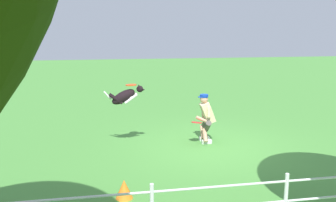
{
  "coord_description": "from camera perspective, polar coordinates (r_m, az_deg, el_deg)",
  "views": [
    {
      "loc": [
        2.73,
        8.52,
        2.94
      ],
      "look_at": [
        1.03,
        -0.58,
        1.15
      ],
      "focal_mm": 39.26,
      "sensor_mm": 36.0,
      "label": 1
    }
  ],
  "objects": [
    {
      "name": "ground_plane",
      "position": [
        9.42,
        6.89,
        -7.35
      ],
      "size": [
        60.0,
        60.0,
        0.0
      ],
      "primitive_type": "plane",
      "color": "#498E3B"
    },
    {
      "name": "frisbee_held",
      "position": [
        9.48,
        4.48,
        -3.34
      ],
      "size": [
        0.38,
        0.38,
        0.08
      ],
      "primitive_type": "cylinder",
      "rotation": [
        -0.18,
        -0.04,
        2.26
      ],
      "color": "red",
      "rests_on": "person"
    },
    {
      "name": "frisbee_flying",
      "position": [
        9.24,
        -5.76,
        2.5
      ],
      "size": [
        0.36,
        0.36,
        0.03
      ],
      "primitive_type": "cylinder",
      "rotation": [
        0.02,
        0.01,
        1.16
      ],
      "color": "#E84918"
    },
    {
      "name": "dog",
      "position": [
        9.28,
        -6.65,
        0.74
      ],
      "size": [
        1.05,
        0.28,
        0.56
      ],
      "rotation": [
        0.0,
        0.0,
        3.15
      ],
      "color": "black"
    },
    {
      "name": "training_cone",
      "position": [
        6.73,
        -6.82,
        -13.41
      ],
      "size": [
        0.31,
        0.31,
        0.34
      ],
      "primitive_type": "cone",
      "color": "orange",
      "rests_on": "ground_plane"
    },
    {
      "name": "fence",
      "position": [
        6.05,
        17.85,
        -13.6
      ],
      "size": [
        12.45,
        0.06,
        0.81
      ],
      "color": "white",
      "rests_on": "ground_plane"
    },
    {
      "name": "person",
      "position": [
        9.75,
        5.92,
        -2.43
      ],
      "size": [
        0.58,
        0.65,
        1.29
      ],
      "rotation": [
        0.0,
        0.0,
        -0.04
      ],
      "color": "silver",
      "rests_on": "ground_plane"
    }
  ]
}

